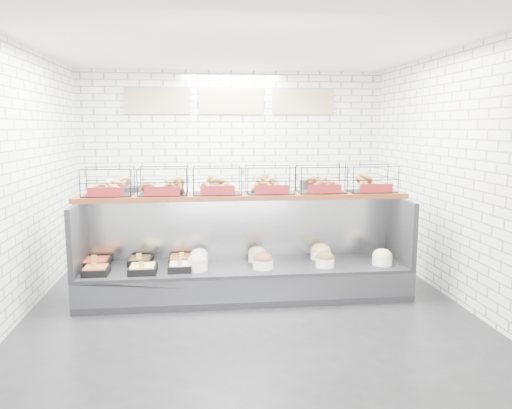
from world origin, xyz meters
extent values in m
plane|color=black|center=(0.00, 0.00, 0.00)|extent=(5.50, 5.50, 0.00)
cube|color=white|center=(0.00, 2.75, 1.50)|extent=(5.00, 0.02, 3.00)
cube|color=white|center=(-2.50, 0.00, 1.50)|extent=(0.02, 5.50, 3.00)
cube|color=white|center=(2.50, 0.00, 1.50)|extent=(0.02, 5.50, 3.00)
cube|color=white|center=(0.00, 0.00, 3.00)|extent=(5.00, 5.50, 0.02)
cube|color=#C8B58B|center=(-1.20, 2.72, 2.50)|extent=(1.05, 0.03, 0.42)
cube|color=#C8B58B|center=(0.00, 2.72, 2.50)|extent=(1.05, 0.03, 0.42)
cube|color=#C8B58B|center=(1.20, 2.72, 2.50)|extent=(1.05, 0.03, 0.42)
cube|color=black|center=(0.00, 0.30, 0.20)|extent=(4.00, 0.90, 0.40)
cube|color=#93969B|center=(0.00, -0.14, 0.22)|extent=(4.00, 0.03, 0.28)
cube|color=#93969B|center=(0.00, 0.71, 0.80)|extent=(4.00, 0.08, 0.80)
cube|color=black|center=(-1.97, 0.30, 0.80)|extent=(0.06, 0.90, 0.80)
cube|color=black|center=(1.97, 0.30, 0.80)|extent=(0.06, 0.90, 0.80)
cube|color=black|center=(-1.75, 0.10, 0.44)|extent=(0.29, 0.29, 0.08)
cube|color=#C26229|center=(-1.75, 0.10, 0.48)|extent=(0.25, 0.25, 0.04)
cube|color=gold|center=(-1.75, 0.00, 0.53)|extent=(0.06, 0.01, 0.08)
cube|color=black|center=(-1.81, 0.46, 0.44)|extent=(0.32, 0.32, 0.08)
cube|color=#F26133|center=(-1.81, 0.46, 0.48)|extent=(0.28, 0.28, 0.04)
cube|color=gold|center=(-1.81, 0.35, 0.53)|extent=(0.06, 0.01, 0.08)
cube|color=black|center=(-1.22, 0.10, 0.44)|extent=(0.32, 0.32, 0.08)
cube|color=#DBD070|center=(-1.22, 0.10, 0.48)|extent=(0.27, 0.27, 0.04)
cube|color=gold|center=(-1.22, -0.01, 0.53)|extent=(0.06, 0.01, 0.08)
cube|color=black|center=(-1.29, 0.47, 0.44)|extent=(0.28, 0.28, 0.08)
cube|color=brown|center=(-1.29, 0.47, 0.48)|extent=(0.24, 0.24, 0.04)
cube|color=gold|center=(-1.29, 0.37, 0.53)|extent=(0.06, 0.01, 0.08)
cube|color=black|center=(-0.79, 0.14, 0.44)|extent=(0.28, 0.28, 0.08)
cube|color=silver|center=(-0.79, 0.14, 0.48)|extent=(0.23, 0.23, 0.04)
cube|color=gold|center=(-0.79, 0.05, 0.53)|extent=(0.06, 0.01, 0.08)
cube|color=black|center=(-0.78, 0.48, 0.44)|extent=(0.33, 0.33, 0.08)
cube|color=orange|center=(-0.78, 0.48, 0.48)|extent=(0.28, 0.28, 0.04)
cube|color=gold|center=(-0.78, 0.37, 0.53)|extent=(0.06, 0.01, 0.08)
cylinder|color=white|center=(-0.58, 0.13, 0.46)|extent=(0.24, 0.24, 0.11)
ellipsoid|color=tan|center=(-0.58, 0.13, 0.52)|extent=(0.24, 0.24, 0.17)
cylinder|color=white|center=(-0.56, 0.45, 0.46)|extent=(0.22, 0.22, 0.11)
ellipsoid|color=white|center=(-0.56, 0.45, 0.52)|extent=(0.22, 0.22, 0.15)
cylinder|color=white|center=(0.20, 0.13, 0.46)|extent=(0.25, 0.25, 0.11)
ellipsoid|color=brown|center=(0.20, 0.13, 0.52)|extent=(0.24, 0.24, 0.17)
cylinder|color=white|center=(0.17, 0.46, 0.46)|extent=(0.23, 0.23, 0.11)
ellipsoid|color=tan|center=(0.17, 0.46, 0.52)|extent=(0.23, 0.23, 0.16)
cylinder|color=white|center=(0.96, 0.12, 0.46)|extent=(0.23, 0.23, 0.11)
ellipsoid|color=brown|center=(0.96, 0.12, 0.52)|extent=(0.22, 0.22, 0.16)
cylinder|color=white|center=(0.99, 0.49, 0.46)|extent=(0.26, 0.26, 0.11)
ellipsoid|color=#D8B36E|center=(0.99, 0.49, 0.52)|extent=(0.25, 0.25, 0.18)
cylinder|color=white|center=(1.68, 0.13, 0.46)|extent=(0.24, 0.24, 0.11)
ellipsoid|color=#EBC778|center=(1.68, 0.13, 0.52)|extent=(0.24, 0.24, 0.17)
cube|color=#502211|center=(0.00, 0.52, 1.23)|extent=(4.10, 0.50, 0.06)
cube|color=black|center=(-1.64, 0.52, 1.43)|extent=(0.60, 0.38, 0.34)
cube|color=maroon|center=(-1.64, 0.32, 1.33)|extent=(0.42, 0.02, 0.11)
cube|color=black|center=(-0.99, 0.52, 1.43)|extent=(0.60, 0.38, 0.34)
cube|color=maroon|center=(-0.99, 0.32, 1.33)|extent=(0.42, 0.02, 0.11)
cube|color=black|center=(-0.33, 0.52, 1.43)|extent=(0.60, 0.38, 0.34)
cube|color=maroon|center=(-0.33, 0.32, 1.33)|extent=(0.42, 0.02, 0.11)
cube|color=black|center=(0.33, 0.52, 1.43)|extent=(0.60, 0.38, 0.34)
cube|color=maroon|center=(0.33, 0.32, 1.33)|extent=(0.42, 0.02, 0.11)
cube|color=black|center=(0.99, 0.52, 1.43)|extent=(0.60, 0.38, 0.34)
cube|color=maroon|center=(0.99, 0.32, 1.33)|extent=(0.42, 0.02, 0.11)
cube|color=black|center=(1.64, 0.52, 1.43)|extent=(0.60, 0.38, 0.34)
cube|color=maroon|center=(1.64, 0.32, 1.33)|extent=(0.42, 0.02, 0.11)
cube|color=#93969B|center=(0.00, 2.43, 0.45)|extent=(4.00, 0.60, 0.90)
cube|color=black|center=(-1.69, 2.43, 1.02)|extent=(0.40, 0.30, 0.24)
cube|color=silver|center=(-0.67, 2.48, 0.99)|extent=(0.35, 0.28, 0.18)
cylinder|color=#C75A31|center=(0.55, 2.39, 1.01)|extent=(0.09, 0.09, 0.22)
cube|color=black|center=(1.28, 2.44, 1.05)|extent=(0.30, 0.30, 0.30)
camera|label=1|loc=(-0.53, -5.63, 2.09)|focal=35.00mm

